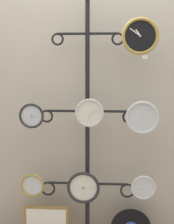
{
  "coord_description": "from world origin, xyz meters",
  "views": [
    {
      "loc": [
        0.16,
        -2.02,
        1.51
      ],
      "look_at": [
        0.0,
        0.36,
        1.17
      ],
      "focal_mm": 50.0,
      "sensor_mm": 36.0,
      "label": 1
    }
  ],
  "objects_px": {
    "clock_bottom_center": "(83,188)",
    "clock_bottom_left": "(33,185)",
    "clock_top_right": "(140,36)",
    "display_stand": "(87,174)",
    "clock_middle_right": "(142,118)",
    "clock_middle_center": "(90,113)",
    "clock_middle_left": "(32,116)",
    "clock_bottom_right": "(143,187)"
  },
  "relations": [
    {
      "from": "clock_middle_right",
      "to": "clock_bottom_right",
      "type": "relative_size",
      "value": 1.32
    },
    {
      "from": "clock_top_right",
      "to": "clock_middle_left",
      "type": "relative_size",
      "value": 1.37
    },
    {
      "from": "clock_top_right",
      "to": "clock_bottom_left",
      "type": "distance_m",
      "value": 1.42
    },
    {
      "from": "clock_bottom_center",
      "to": "clock_middle_right",
      "type": "bearing_deg",
      "value": 0.51
    },
    {
      "from": "display_stand",
      "to": "clock_middle_center",
      "type": "distance_m",
      "value": 0.52
    },
    {
      "from": "display_stand",
      "to": "clock_middle_right",
      "type": "height_order",
      "value": "display_stand"
    },
    {
      "from": "display_stand",
      "to": "clock_middle_center",
      "type": "xyz_separation_m",
      "value": [
        0.02,
        -0.07,
        0.51
      ]
    },
    {
      "from": "clock_top_right",
      "to": "clock_bottom_center",
      "type": "distance_m",
      "value": 1.24
    },
    {
      "from": "clock_top_right",
      "to": "clock_middle_center",
      "type": "bearing_deg",
      "value": 174.43
    },
    {
      "from": "clock_middle_center",
      "to": "clock_middle_right",
      "type": "distance_m",
      "value": 0.4
    },
    {
      "from": "clock_middle_center",
      "to": "clock_bottom_center",
      "type": "xyz_separation_m",
      "value": [
        -0.05,
        -0.01,
        -0.6
      ]
    },
    {
      "from": "clock_middle_left",
      "to": "clock_bottom_right",
      "type": "bearing_deg",
      "value": -0.6
    },
    {
      "from": "clock_middle_center",
      "to": "clock_middle_right",
      "type": "xyz_separation_m",
      "value": [
        0.4,
        -0.0,
        -0.03
      ]
    },
    {
      "from": "display_stand",
      "to": "clock_bottom_center",
      "type": "height_order",
      "value": "display_stand"
    },
    {
      "from": "clock_middle_right",
      "to": "clock_bottom_center",
      "type": "height_order",
      "value": "clock_middle_right"
    },
    {
      "from": "clock_bottom_left",
      "to": "clock_bottom_center",
      "type": "bearing_deg",
      "value": -0.16
    },
    {
      "from": "clock_middle_right",
      "to": "clock_bottom_left",
      "type": "distance_m",
      "value": 1.02
    },
    {
      "from": "display_stand",
      "to": "clock_bottom_center",
      "type": "bearing_deg",
      "value": -107.42
    },
    {
      "from": "display_stand",
      "to": "clock_top_right",
      "type": "relative_size",
      "value": 7.75
    },
    {
      "from": "clock_middle_left",
      "to": "clock_bottom_center",
      "type": "bearing_deg",
      "value": -0.08
    },
    {
      "from": "clock_middle_left",
      "to": "clock_bottom_left",
      "type": "relative_size",
      "value": 1.02
    },
    {
      "from": "clock_bottom_center",
      "to": "clock_bottom_right",
      "type": "height_order",
      "value": "clock_bottom_center"
    },
    {
      "from": "clock_middle_right",
      "to": "clock_bottom_right",
      "type": "xyz_separation_m",
      "value": [
        0.02,
        -0.01,
        -0.55
      ]
    },
    {
      "from": "clock_middle_center",
      "to": "clock_bottom_left",
      "type": "distance_m",
      "value": 0.74
    },
    {
      "from": "clock_bottom_center",
      "to": "clock_bottom_right",
      "type": "xyz_separation_m",
      "value": [
        0.47,
        -0.01,
        0.02
      ]
    },
    {
      "from": "clock_bottom_center",
      "to": "clock_middle_center",
      "type": "bearing_deg",
      "value": 10.3
    },
    {
      "from": "clock_bottom_left",
      "to": "clock_middle_left",
      "type": "bearing_deg",
      "value": -5.15
    },
    {
      "from": "display_stand",
      "to": "clock_bottom_left",
      "type": "distance_m",
      "value": 0.45
    },
    {
      "from": "clock_middle_left",
      "to": "clock_middle_right",
      "type": "relative_size",
      "value": 0.76
    },
    {
      "from": "clock_bottom_left",
      "to": "clock_bottom_center",
      "type": "xyz_separation_m",
      "value": [
        0.41,
        -0.0,
        -0.01
      ]
    },
    {
      "from": "clock_bottom_left",
      "to": "display_stand",
      "type": "bearing_deg",
      "value": 10.72
    },
    {
      "from": "clock_middle_center",
      "to": "clock_bottom_center",
      "type": "height_order",
      "value": "clock_middle_center"
    },
    {
      "from": "clock_top_right",
      "to": "display_stand",
      "type": "bearing_deg",
      "value": 164.12
    },
    {
      "from": "clock_middle_right",
      "to": "clock_bottom_center",
      "type": "xyz_separation_m",
      "value": [
        -0.45,
        -0.0,
        -0.57
      ]
    },
    {
      "from": "display_stand",
      "to": "clock_middle_left",
      "type": "relative_size",
      "value": 10.6
    },
    {
      "from": "clock_middle_center",
      "to": "clock_bottom_right",
      "type": "bearing_deg",
      "value": -2.33
    },
    {
      "from": "clock_middle_center",
      "to": "clock_bottom_left",
      "type": "xyz_separation_m",
      "value": [
        -0.45,
        -0.01,
        -0.59
      ]
    },
    {
      "from": "display_stand",
      "to": "clock_middle_center",
      "type": "height_order",
      "value": "display_stand"
    },
    {
      "from": "clock_middle_center",
      "to": "clock_bottom_right",
      "type": "xyz_separation_m",
      "value": [
        0.42,
        -0.02,
        -0.58
      ]
    },
    {
      "from": "clock_middle_right",
      "to": "clock_middle_left",
      "type": "bearing_deg",
      "value": -179.77
    },
    {
      "from": "clock_bottom_center",
      "to": "clock_bottom_left",
      "type": "bearing_deg",
      "value": 179.84
    },
    {
      "from": "clock_middle_left",
      "to": "clock_top_right",
      "type": "bearing_deg",
      "value": -1.96
    }
  ]
}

